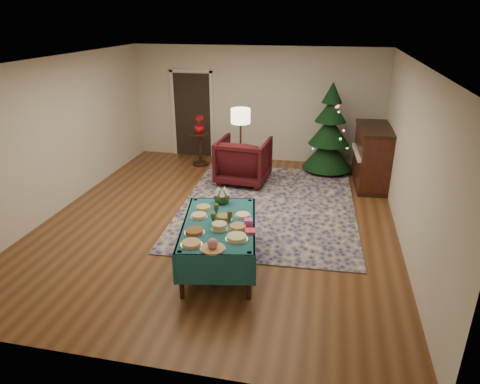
% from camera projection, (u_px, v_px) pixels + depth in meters
% --- Properties ---
extents(room_shell, '(7.00, 7.00, 7.00)m').
position_uv_depth(room_shell, '(220.00, 145.00, 7.07)').
color(room_shell, '#593319').
rests_on(room_shell, ground).
extents(doorway, '(1.08, 0.04, 2.16)m').
position_uv_depth(doorway, '(193.00, 112.00, 10.62)').
color(doorway, black).
rests_on(doorway, ground).
extents(rug, '(3.38, 4.33, 0.02)m').
position_uv_depth(rug, '(268.00, 205.00, 8.12)').
color(rug, '#15144C').
rests_on(rug, ground).
extents(buffet_table, '(1.32, 1.90, 0.68)m').
position_uv_depth(buffet_table, '(219.00, 231.00, 5.99)').
color(buffet_table, black).
rests_on(buffet_table, ground).
extents(platter_0, '(0.28, 0.28, 0.04)m').
position_uv_depth(platter_0, '(191.00, 243.00, 5.36)').
color(platter_0, silver).
rests_on(platter_0, buffet_table).
extents(platter_1, '(0.31, 0.31, 0.15)m').
position_uv_depth(platter_1, '(213.00, 245.00, 5.25)').
color(platter_1, silver).
rests_on(platter_1, buffet_table).
extents(platter_2, '(0.30, 0.30, 0.06)m').
position_uv_depth(platter_2, '(237.00, 238.00, 5.49)').
color(platter_2, silver).
rests_on(platter_2, buffet_table).
extents(platter_3, '(0.28, 0.28, 0.05)m').
position_uv_depth(platter_3, '(194.00, 231.00, 5.66)').
color(platter_3, silver).
rests_on(platter_3, buffet_table).
extents(platter_4, '(0.24, 0.24, 0.09)m').
position_uv_depth(platter_4, '(219.00, 227.00, 5.74)').
color(platter_4, silver).
rests_on(platter_4, buffet_table).
extents(platter_5, '(0.26, 0.26, 0.04)m').
position_uv_depth(platter_5, '(238.00, 227.00, 5.80)').
color(platter_5, silver).
rests_on(platter_5, buffet_table).
extents(platter_6, '(0.25, 0.25, 0.05)m').
position_uv_depth(platter_6, '(199.00, 216.00, 6.09)').
color(platter_6, silver).
rests_on(platter_6, buffet_table).
extents(platter_7, '(0.24, 0.24, 0.07)m').
position_uv_depth(platter_7, '(224.00, 218.00, 6.02)').
color(platter_7, silver).
rests_on(platter_7, buffet_table).
extents(platter_8, '(0.24, 0.24, 0.04)m').
position_uv_depth(platter_8, '(243.00, 215.00, 6.12)').
color(platter_8, silver).
rests_on(platter_8, buffet_table).
extents(platter_9, '(0.24, 0.24, 0.04)m').
position_uv_depth(platter_9, '(203.00, 207.00, 6.37)').
color(platter_9, silver).
rests_on(platter_9, buffet_table).
extents(goblet_0, '(0.07, 0.07, 0.16)m').
position_uv_depth(goblet_0, '(216.00, 209.00, 6.16)').
color(goblet_0, '#2D471E').
rests_on(goblet_0, buffet_table).
extents(goblet_1, '(0.07, 0.07, 0.16)m').
position_uv_depth(goblet_1, '(230.00, 216.00, 5.94)').
color(goblet_1, '#2D471E').
rests_on(goblet_1, buffet_table).
extents(goblet_2, '(0.07, 0.07, 0.16)m').
position_uv_depth(goblet_2, '(213.00, 218.00, 5.89)').
color(goblet_2, '#2D471E').
rests_on(goblet_2, buffet_table).
extents(napkin_stack, '(0.16, 0.16, 0.04)m').
position_uv_depth(napkin_stack, '(250.00, 231.00, 5.67)').
color(napkin_stack, '#EB415C').
rests_on(napkin_stack, buffet_table).
extents(gift_box, '(0.13, 0.13, 0.09)m').
position_uv_depth(gift_box, '(248.00, 222.00, 5.85)').
color(gift_box, '#F544BE').
rests_on(gift_box, buffet_table).
extents(centerpiece, '(0.24, 0.25, 0.28)m').
position_uv_depth(centerpiece, '(222.00, 196.00, 6.52)').
color(centerpiece, '#1E4C1E').
rests_on(centerpiece, buffet_table).
extents(armchair, '(1.11, 1.05, 1.06)m').
position_uv_depth(armchair, '(243.00, 159.00, 9.04)').
color(armchair, '#3D0D11').
rests_on(armchair, ground).
extents(floor_lamp, '(0.39, 0.39, 1.62)m').
position_uv_depth(floor_lamp, '(241.00, 121.00, 8.62)').
color(floor_lamp, '#A57F3F').
rests_on(floor_lamp, ground).
extents(side_table, '(0.44, 0.44, 0.78)m').
position_uv_depth(side_table, '(200.00, 149.00, 10.17)').
color(side_table, black).
rests_on(side_table, ground).
extents(potted_plant, '(0.24, 0.42, 0.24)m').
position_uv_depth(potted_plant, '(199.00, 128.00, 9.97)').
color(potted_plant, '#A60B13').
rests_on(potted_plant, side_table).
extents(christmas_tree, '(1.43, 1.43, 2.03)m').
position_uv_depth(christmas_tree, '(329.00, 133.00, 9.52)').
color(christmas_tree, black).
rests_on(christmas_tree, ground).
extents(piano, '(0.77, 1.49, 1.25)m').
position_uv_depth(piano, '(372.00, 157.00, 8.87)').
color(piano, black).
rests_on(piano, ground).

